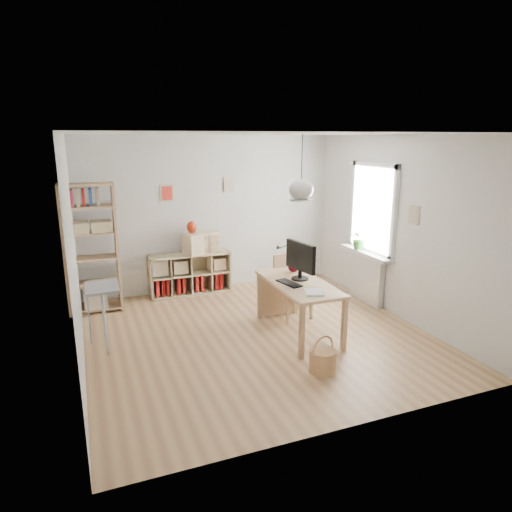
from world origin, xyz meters
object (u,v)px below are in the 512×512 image
object	(u,v)px
desk	(299,289)
cube_shelf	(188,277)
tall_bookshelf	(90,243)
drawer_chest	(201,243)
chair	(291,282)
storage_chest	(289,294)
monitor	(300,259)

from	to	relation	value
desk	cube_shelf	bearing A→B (deg)	114.61
tall_bookshelf	drawer_chest	world-z (taller)	tall_bookshelf
cube_shelf	chair	world-z (taller)	chair
tall_bookshelf	storage_chest	xyz separation A→B (m)	(2.95, -0.89, -0.91)
drawer_chest	storage_chest	bearing A→B (deg)	-67.51
cube_shelf	storage_chest	bearing A→B (deg)	-40.19
storage_chest	monitor	bearing A→B (deg)	-112.00
cube_shelf	chair	bearing A→B (deg)	-52.53
storage_chest	drawer_chest	world-z (taller)	drawer_chest
monitor	drawer_chest	bearing A→B (deg)	102.33
cube_shelf	desk	bearing A→B (deg)	-65.39
tall_bookshelf	monitor	distance (m)	3.23
storage_chest	tall_bookshelf	bearing A→B (deg)	158.35
cube_shelf	drawer_chest	xyz separation A→B (m)	(0.24, -0.04, 0.60)
tall_bookshelf	chair	distance (m)	3.13
monitor	drawer_chest	size ratio (longest dim) A/B	0.97
chair	drawer_chest	bearing A→B (deg)	118.63
desk	drawer_chest	size ratio (longest dim) A/B	2.41
cube_shelf	monitor	size ratio (longest dim) A/B	2.33
desk	monitor	distance (m)	0.41
tall_bookshelf	desk	bearing A→B (deg)	-37.01
desk	storage_chest	size ratio (longest dim) A/B	2.37
monitor	drawer_chest	xyz separation A→B (m)	(-0.85, 2.08, -0.15)
storage_chest	monitor	xyz separation A→B (m)	(-0.29, -0.95, 0.86)
monitor	drawer_chest	world-z (taller)	monitor
tall_bookshelf	monitor	size ratio (longest dim) A/B	3.33
tall_bookshelf	drawer_chest	bearing A→B (deg)	7.58
desk	chair	size ratio (longest dim) A/B	1.59
storage_chest	drawer_chest	bearing A→B (deg)	130.56
chair	monitor	distance (m)	0.74
cube_shelf	drawer_chest	bearing A→B (deg)	-9.74
drawer_chest	cube_shelf	bearing A→B (deg)	147.32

